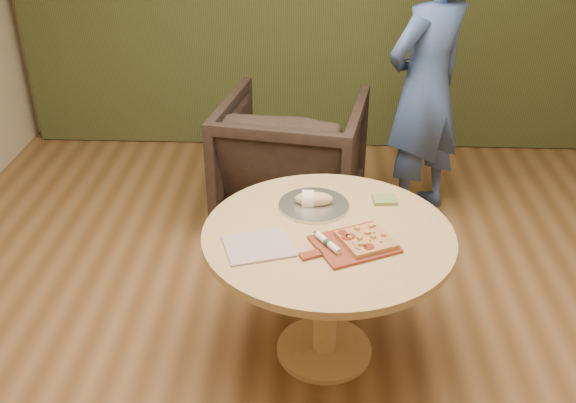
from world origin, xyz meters
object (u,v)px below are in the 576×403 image
(pizza_paddle, at_px, (352,245))
(armchair, at_px, (292,152))
(serving_tray, at_px, (314,205))
(person_standing, at_px, (426,88))
(flatbread_pizza, at_px, (366,239))
(bread_roll, at_px, (312,199))
(pedestal_table, at_px, (327,256))
(cutlery_roll, at_px, (328,243))

(pizza_paddle, distance_m, armchair, 1.63)
(pizza_paddle, bearing_deg, serving_tray, 91.09)
(serving_tray, distance_m, person_standing, 1.50)
(pizza_paddle, xyz_separation_m, person_standing, (0.55, 1.66, 0.17))
(pizza_paddle, relative_size, flatbread_pizza, 1.61)
(armchair, bearing_deg, bread_roll, 106.81)
(pedestal_table, distance_m, serving_tray, 0.29)
(serving_tray, bearing_deg, armchair, 97.19)
(pedestal_table, relative_size, pizza_paddle, 2.54)
(cutlery_roll, height_order, serving_tray, cutlery_roll)
(pizza_paddle, height_order, serving_tray, serving_tray)
(pedestal_table, height_order, serving_tray, serving_tray)
(flatbread_pizza, bearing_deg, pedestal_table, 148.19)
(serving_tray, bearing_deg, cutlery_roll, -80.09)
(pedestal_table, bearing_deg, armchair, 98.79)
(pedestal_table, bearing_deg, pizza_paddle, -48.50)
(bread_roll, bearing_deg, pizza_paddle, -62.27)
(serving_tray, height_order, armchair, armchair)
(pedestal_table, distance_m, cutlery_roll, 0.22)
(pizza_paddle, xyz_separation_m, cutlery_roll, (-0.11, -0.02, 0.02))
(flatbread_pizza, bearing_deg, cutlery_roll, -167.39)
(pedestal_table, height_order, person_standing, person_standing)
(pizza_paddle, xyz_separation_m, armchair, (-0.33, 1.57, -0.27))
(pedestal_table, relative_size, serving_tray, 3.38)
(pedestal_table, height_order, pizza_paddle, pizza_paddle)
(pizza_paddle, distance_m, person_standing, 1.76)
(pedestal_table, height_order, armchair, armchair)
(pizza_paddle, relative_size, person_standing, 0.25)
(person_standing, bearing_deg, serving_tray, 20.76)
(pizza_paddle, relative_size, bread_roll, 2.45)
(pedestal_table, bearing_deg, bread_roll, 108.72)
(flatbread_pizza, relative_size, serving_tray, 0.82)
(cutlery_roll, xyz_separation_m, armchair, (-0.22, 1.59, -0.30))
(flatbread_pizza, height_order, cutlery_roll, flatbread_pizza)
(cutlery_roll, bearing_deg, bread_roll, 67.08)
(pedestal_table, bearing_deg, flatbread_pizza, -31.81)
(serving_tray, distance_m, armchair, 1.25)
(pizza_paddle, bearing_deg, person_standing, 46.05)
(pedestal_table, xyz_separation_m, pizza_paddle, (0.11, -0.12, 0.15))
(pedestal_table, relative_size, flatbread_pizza, 4.10)
(pizza_paddle, bearing_deg, armchair, 76.43)
(pedestal_table, xyz_separation_m, bread_roll, (-0.08, 0.24, 0.18))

